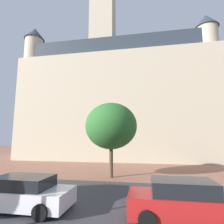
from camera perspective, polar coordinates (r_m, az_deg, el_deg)
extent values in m
plane|color=#93604C|center=(11.85, 1.77, -23.66)|extent=(120.00, 120.00, 0.00)
cube|color=#38383D|center=(10.16, 0.15, -26.28)|extent=(120.00, 8.02, 0.00)
cube|color=beige|center=(30.10, 1.74, 0.54)|extent=(29.42, 11.60, 15.50)
cube|color=#2D3842|center=(32.69, 1.67, 16.24)|extent=(27.07, 10.68, 2.40)
cube|color=beige|center=(32.90, -2.97, 14.99)|extent=(4.08, 4.08, 32.26)
cylinder|color=beige|center=(31.31, -24.30, 4.46)|extent=(2.80, 2.80, 19.28)
cone|color=#2D3842|center=(35.09, -23.20, 21.68)|extent=(3.20, 3.20, 2.00)
cylinder|color=beige|center=(27.35, 28.94, 5.53)|extent=(2.80, 2.80, 18.36)
cone|color=#2D3842|center=(31.21, 27.52, 24.03)|extent=(3.20, 3.20, 2.00)
cube|color=red|center=(8.29, 21.62, -25.74)|extent=(4.22, 1.72, 0.81)
cube|color=black|center=(8.11, 21.35, -21.20)|extent=(2.36, 1.51, 0.55)
cylinder|color=black|center=(9.49, 29.67, -24.55)|extent=(0.64, 0.22, 0.64)
cylinder|color=black|center=(9.07, 10.85, -26.28)|extent=(0.64, 0.22, 0.64)
cylinder|color=black|center=(7.45, 11.04, -30.40)|extent=(0.64, 0.22, 0.64)
cube|color=silver|center=(9.85, -26.48, -22.76)|extent=(4.46, 1.87, 0.73)
cube|color=black|center=(9.70, -26.23, -19.21)|extent=(2.50, 1.64, 0.52)
cylinder|color=black|center=(11.49, -29.95, -21.45)|extent=(0.64, 0.22, 0.64)
cylinder|color=black|center=(8.40, -21.72, -27.36)|extent=(0.64, 0.22, 0.64)
cylinder|color=black|center=(9.98, -15.56, -24.42)|extent=(0.64, 0.22, 0.64)
cylinder|color=brown|center=(15.36, -0.28, -15.45)|extent=(0.31, 0.31, 2.45)
ellipsoid|color=#2D6B2D|center=(15.28, -0.28, -4.39)|extent=(4.33, 4.33, 3.90)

